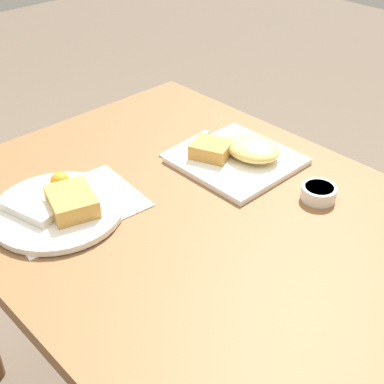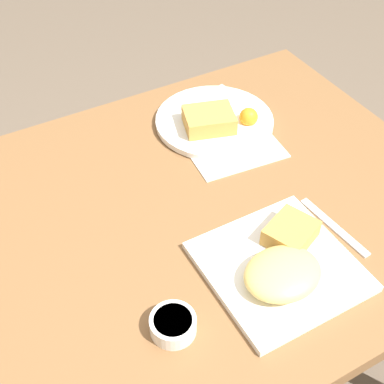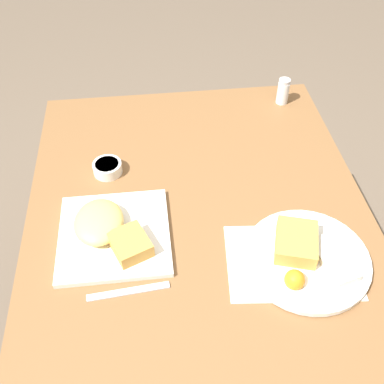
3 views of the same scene
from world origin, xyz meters
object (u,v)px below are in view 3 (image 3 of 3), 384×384
at_px(plate_oval_far, 306,256).
at_px(sauce_ramekin, 107,168).
at_px(butter_knife, 128,291).
at_px(salt_shaker, 283,93).
at_px(plate_square_near, 111,231).

bearing_deg(plate_oval_far, sauce_ramekin, -127.83).
xyz_separation_m(sauce_ramekin, butter_knife, (0.38, 0.05, -0.01)).
distance_m(plate_oval_far, butter_knife, 0.40).
bearing_deg(sauce_ramekin, plate_oval_far, 52.17).
bearing_deg(sauce_ramekin, salt_shaker, 115.89).
relative_size(plate_square_near, salt_shaker, 3.12).
relative_size(plate_square_near, butter_knife, 1.45).
bearing_deg(salt_shaker, butter_knife, -37.78).
distance_m(salt_shaker, butter_knife, 0.82).
bearing_deg(butter_knife, sauce_ramekin, 92.64).
bearing_deg(butter_knife, plate_oval_far, 0.51).
bearing_deg(plate_oval_far, plate_square_near, -105.45).
bearing_deg(salt_shaker, sauce_ramekin, -64.11).
distance_m(plate_square_near, salt_shaker, 0.73).
relative_size(sauce_ramekin, butter_knife, 0.44).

